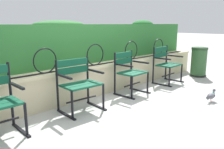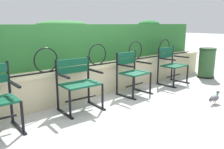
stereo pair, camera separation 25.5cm
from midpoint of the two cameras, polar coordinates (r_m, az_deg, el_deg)
ground_plane at (r=3.98m, az=-0.61°, el=-8.05°), size 60.00×60.00×0.00m
stone_wall at (r=4.52m, az=-8.22°, el=-1.65°), size 7.49×0.41×0.60m
iron_arch_fence at (r=4.21m, az=-10.86°, el=3.79°), size 6.95×0.02×0.42m
hedge_row at (r=4.72m, az=-11.53°, el=7.63°), size 7.34×0.46×0.89m
park_chair_centre_left at (r=3.78m, az=-10.18°, el=-1.99°), size 0.66×0.55×0.84m
park_chair_centre_right at (r=4.63m, az=2.79°, el=0.79°), size 0.59×0.55×0.85m
park_chair_rightmost at (r=5.62m, az=11.95°, el=2.71°), size 0.64×0.55×0.87m
pigeon_near_chairs at (r=4.53m, az=21.90°, el=-4.89°), size 0.29×0.11×0.22m
trash_bin at (r=6.57m, az=19.60°, el=2.80°), size 0.44×0.44×0.78m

